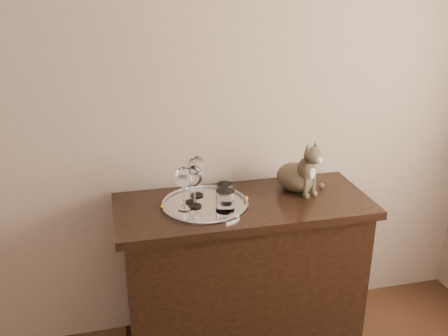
% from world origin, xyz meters
% --- Properties ---
extents(wall_back, '(4.00, 0.10, 2.70)m').
position_xyz_m(wall_back, '(0.00, 2.25, 1.35)').
color(wall_back, tan).
rests_on(wall_back, ground).
extents(sideboard, '(1.20, 0.50, 0.85)m').
position_xyz_m(sideboard, '(0.60, 1.94, 0.42)').
color(sideboard, black).
rests_on(sideboard, ground).
extents(tray, '(0.40, 0.40, 0.01)m').
position_xyz_m(tray, '(0.42, 1.94, 0.85)').
color(tray, silver).
rests_on(tray, sideboard).
extents(wine_glass_a, '(0.06, 0.06, 0.17)m').
position_xyz_m(wine_glass_a, '(0.35, 1.98, 0.94)').
color(wine_glass_a, silver).
rests_on(wine_glass_a, tray).
extents(wine_glass_b, '(0.08, 0.08, 0.20)m').
position_xyz_m(wine_glass_b, '(0.40, 2.05, 0.96)').
color(wine_glass_b, silver).
rests_on(wine_glass_b, tray).
extents(wine_glass_c, '(0.08, 0.08, 0.20)m').
position_xyz_m(wine_glass_c, '(0.32, 1.92, 0.96)').
color(wine_glass_c, white).
rests_on(wine_glass_c, tray).
extents(wine_glass_d, '(0.08, 0.08, 0.20)m').
position_xyz_m(wine_glass_d, '(0.37, 1.93, 0.96)').
color(wine_glass_d, silver).
rests_on(wine_glass_d, tray).
extents(tumbler_a, '(0.09, 0.09, 0.10)m').
position_xyz_m(tumbler_a, '(0.49, 1.86, 0.91)').
color(tumbler_a, white).
rests_on(tumbler_a, tray).
extents(tumbler_c, '(0.07, 0.07, 0.08)m').
position_xyz_m(tumbler_c, '(0.52, 1.96, 0.90)').
color(tumbler_c, white).
rests_on(tumbler_c, tray).
extents(cat, '(0.34, 0.33, 0.27)m').
position_xyz_m(cat, '(0.89, 2.02, 0.98)').
color(cat, '#48392B').
rests_on(cat, sideboard).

